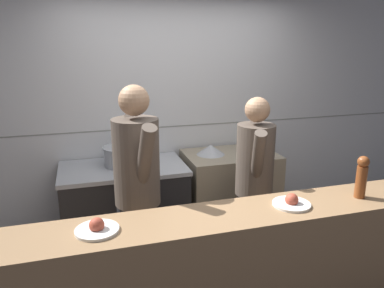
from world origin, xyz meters
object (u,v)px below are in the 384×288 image
at_px(plated_dish_appetiser, 292,202).
at_px(chef_sous, 254,178).
at_px(plated_dish_main, 97,228).
at_px(pepper_mill, 362,176).
at_px(stock_pot, 121,155).
at_px(chef_head_cook, 137,184).
at_px(oven_range, 125,207).
at_px(mixing_bowl_steel, 211,150).

height_order(plated_dish_appetiser, chef_sous, chef_sous).
distance_m(plated_dish_main, pepper_mill, 1.86).
xyz_separation_m(stock_pot, pepper_mill, (1.54, -1.51, 0.16)).
relative_size(pepper_mill, chef_head_cook, 0.18).
bearing_deg(stock_pot, plated_dish_main, -101.64).
xyz_separation_m(stock_pot, chef_head_cook, (0.03, -0.84, 0.01)).
height_order(plated_dish_main, pepper_mill, pepper_mill).
height_order(oven_range, chef_sous, chef_sous).
height_order(mixing_bowl_steel, chef_sous, chef_sous).
height_order(oven_range, plated_dish_main, plated_dish_main).
bearing_deg(chef_sous, chef_head_cook, -156.98).
bearing_deg(plated_dish_appetiser, pepper_mill, -1.79).
bearing_deg(plated_dish_main, oven_range, 77.79).
height_order(stock_pot, mixing_bowl_steel, stock_pot).
bearing_deg(oven_range, chef_head_cook, -88.07).
xyz_separation_m(oven_range, pepper_mill, (1.54, -1.47, 0.69)).
xyz_separation_m(oven_range, stock_pot, (-0.01, 0.04, 0.53)).
xyz_separation_m(plated_dish_main, pepper_mill, (1.85, -0.02, 0.14)).
height_order(mixing_bowl_steel, plated_dish_appetiser, plated_dish_appetiser).
xyz_separation_m(mixing_bowl_steel, chef_sous, (0.13, -0.77, -0.06)).
bearing_deg(mixing_bowl_steel, stock_pot, 179.33).
distance_m(plated_dish_appetiser, pepper_mill, 0.56).
xyz_separation_m(plated_dish_appetiser, chef_sous, (0.07, 0.71, -0.08)).
height_order(stock_pot, chef_head_cook, chef_head_cook).
distance_m(pepper_mill, chef_head_cook, 1.66).
bearing_deg(pepper_mill, chef_sous, 123.37).
bearing_deg(chef_sous, mixing_bowl_steel, 119.88).
xyz_separation_m(plated_dish_main, chef_head_cook, (0.34, 0.65, -0.01)).
bearing_deg(plated_dish_appetiser, oven_range, 124.41).
bearing_deg(plated_dish_main, plated_dish_appetiser, -0.28).
relative_size(stock_pot, chef_sous, 0.22).
height_order(mixing_bowl_steel, pepper_mill, pepper_mill).
bearing_deg(chef_sous, plated_dish_main, -132.78).
height_order(plated_dish_appetiser, pepper_mill, pepper_mill).
relative_size(oven_range, mixing_bowl_steel, 4.13).
height_order(plated_dish_main, chef_head_cook, chef_head_cook).
bearing_deg(chef_sous, stock_pot, 163.69).
bearing_deg(chef_sous, oven_range, 165.12).
bearing_deg(chef_sous, pepper_mill, -36.67).
xyz_separation_m(plated_dish_main, plated_dish_appetiser, (1.30, -0.01, -0.00)).
height_order(chef_head_cook, chef_sous, chef_head_cook).
relative_size(mixing_bowl_steel, plated_dish_main, 1.13).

